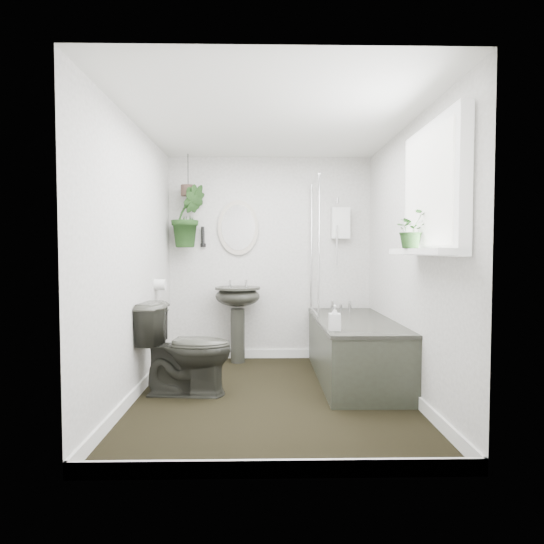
{
  "coord_description": "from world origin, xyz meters",
  "views": [
    {
      "loc": [
        -0.08,
        -3.8,
        1.23
      ],
      "look_at": [
        0.0,
        0.15,
        1.05
      ],
      "focal_mm": 30.0,
      "sensor_mm": 36.0,
      "label": 1
    }
  ],
  "objects": [
    {
      "name": "floor",
      "position": [
        0.0,
        0.0,
        -0.01
      ],
      "size": [
        2.3,
        2.8,
        0.02
      ],
      "primitive_type": "cube",
      "color": "black",
      "rests_on": "ground"
    },
    {
      "name": "ceiling",
      "position": [
        0.0,
        0.0,
        2.31
      ],
      "size": [
        2.3,
        2.8,
        0.02
      ],
      "primitive_type": "cube",
      "color": "white",
      "rests_on": "ground"
    },
    {
      "name": "wall_back",
      "position": [
        0.0,
        1.41,
        1.15
      ],
      "size": [
        2.3,
        0.02,
        2.3
      ],
      "primitive_type": "cube",
      "color": "silver",
      "rests_on": "ground"
    },
    {
      "name": "wall_front",
      "position": [
        0.0,
        -1.41,
        1.15
      ],
      "size": [
        2.3,
        0.02,
        2.3
      ],
      "primitive_type": "cube",
      "color": "silver",
      "rests_on": "ground"
    },
    {
      "name": "wall_left",
      "position": [
        -1.16,
        0.0,
        1.15
      ],
      "size": [
        0.02,
        2.8,
        2.3
      ],
      "primitive_type": "cube",
      "color": "silver",
      "rests_on": "ground"
    },
    {
      "name": "wall_right",
      "position": [
        1.16,
        0.0,
        1.15
      ],
      "size": [
        0.02,
        2.8,
        2.3
      ],
      "primitive_type": "cube",
      "color": "silver",
      "rests_on": "ground"
    },
    {
      "name": "skirting",
      "position": [
        0.0,
        0.0,
        0.05
      ],
      "size": [
        2.3,
        2.8,
        0.1
      ],
      "primitive_type": "cube",
      "color": "white",
      "rests_on": "floor"
    },
    {
      "name": "bathtub",
      "position": [
        0.8,
        0.5,
        0.29
      ],
      "size": [
        0.72,
        1.72,
        0.58
      ],
      "primitive_type": null,
      "color": "#282822",
      "rests_on": "floor"
    },
    {
      "name": "bath_screen",
      "position": [
        0.47,
        0.99,
        1.28
      ],
      "size": [
        0.04,
        0.72,
        1.4
      ],
      "primitive_type": null,
      "color": "silver",
      "rests_on": "bathtub"
    },
    {
      "name": "shower_box",
      "position": [
        0.8,
        1.34,
        1.55
      ],
      "size": [
        0.2,
        0.1,
        0.35
      ],
      "primitive_type": "cube",
      "color": "white",
      "rests_on": "wall_back"
    },
    {
      "name": "oval_mirror",
      "position": [
        -0.36,
        1.37,
        1.5
      ],
      "size": [
        0.46,
        0.03,
        0.62
      ],
      "primitive_type": "ellipsoid",
      "color": "#BEB5A4",
      "rests_on": "wall_back"
    },
    {
      "name": "wall_sconce",
      "position": [
        -0.76,
        1.36,
        1.4
      ],
      "size": [
        0.04,
        0.04,
        0.22
      ],
      "primitive_type": "cylinder",
      "color": "black",
      "rests_on": "wall_back"
    },
    {
      "name": "toilet_roll_holder",
      "position": [
        -1.1,
        0.7,
        0.9
      ],
      "size": [
        0.11,
        0.11,
        0.11
      ],
      "primitive_type": "cylinder",
      "rotation": [
        0.0,
        1.57,
        0.0
      ],
      "color": "white",
      "rests_on": "wall_left"
    },
    {
      "name": "window_recess",
      "position": [
        1.09,
        -0.7,
        1.65
      ],
      "size": [
        0.08,
        1.0,
        0.9
      ],
      "primitive_type": "cube",
      "color": "white",
      "rests_on": "wall_right"
    },
    {
      "name": "window_sill",
      "position": [
        1.02,
        -0.7,
        1.23
      ],
      "size": [
        0.18,
        1.0,
        0.04
      ],
      "primitive_type": "cube",
      "color": "white",
      "rests_on": "wall_right"
    },
    {
      "name": "window_blinds",
      "position": [
        1.04,
        -0.7,
        1.65
      ],
      "size": [
        0.01,
        0.86,
        0.76
      ],
      "primitive_type": "cube",
      "color": "white",
      "rests_on": "wall_right"
    },
    {
      "name": "toilet",
      "position": [
        -0.74,
        0.09,
        0.39
      ],
      "size": [
        0.81,
        0.51,
        0.79
      ],
      "primitive_type": "imported",
      "rotation": [
        0.0,
        0.0,
        1.48
      ],
      "color": "#282822",
      "rests_on": "floor"
    },
    {
      "name": "pedestal_sink",
      "position": [
        -0.36,
        1.19,
        0.42
      ],
      "size": [
        0.59,
        0.53,
        0.84
      ],
      "primitive_type": null,
      "rotation": [
        0.0,
        0.0,
        -0.25
      ],
      "color": "#282822",
      "rests_on": "floor"
    },
    {
      "name": "sill_plant",
      "position": [
        0.97,
        -0.61,
        1.38
      ],
      "size": [
        0.28,
        0.26,
        0.27
      ],
      "primitive_type": "imported",
      "rotation": [
        0.0,
        0.0,
        0.24
      ],
      "color": "black",
      "rests_on": "window_sill"
    },
    {
      "name": "hanging_plant",
      "position": [
        -0.9,
        1.25,
        1.62
      ],
      "size": [
        0.46,
        0.42,
        0.69
      ],
      "primitive_type": "imported",
      "rotation": [
        0.0,
        0.0,
        0.38
      ],
      "color": "black",
      "rests_on": "ceiling"
    },
    {
      "name": "soap_bottle",
      "position": [
        0.51,
        -0.11,
        0.68
      ],
      "size": [
        0.1,
        0.1,
        0.21
      ],
      "primitive_type": "imported",
      "rotation": [
        0.0,
        0.0,
        -0.07
      ],
      "color": "#312727",
      "rests_on": "bathtub"
    },
    {
      "name": "hanging_pot",
      "position": [
        -0.9,
        1.25,
        1.9
      ],
      "size": [
        0.16,
        0.16,
        0.12
      ],
      "primitive_type": "cylinder",
      "color": "#443128",
      "rests_on": "ceiling"
    }
  ]
}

